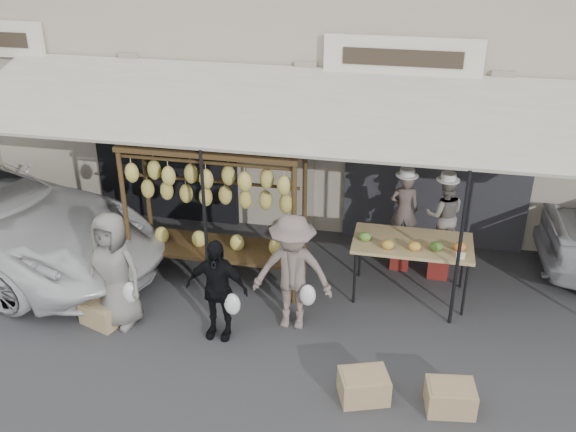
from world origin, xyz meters
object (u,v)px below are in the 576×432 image
Objects in this scene: vendor_left at (404,210)px; customer_mid at (217,289)px; crate_near_b at (450,398)px; crate_near_a at (364,386)px; produce_table at (412,245)px; crate_far at (103,312)px; customer_right at (292,273)px; vendor_right at (444,215)px; customer_left at (114,270)px; banana_rack at (214,188)px.

customer_mid is (-2.30, -2.29, -0.29)m from vendor_left.
customer_mid reaches higher than crate_near_b.
crate_near_b is at bearing 0.93° from crate_near_a.
produce_table is 4.45m from crate_far.
customer_mid is at bearing -158.28° from customer_right.
crate_near_a is (-0.86, -2.98, -0.88)m from vendor_right.
crate_near_a is at bearing -11.64° from crate_far.
produce_table is 1.40× the size of vendor_right.
vendor_left is 2.33m from customer_right.
customer_left is 3.09× the size of crate_far.
vendor_right reaches higher than produce_table.
banana_rack is at bearing 148.53° from crate_near_b.
customer_left reaches higher than crate_far.
customer_mid is at bearing 2.43° from crate_far.
banana_rack is 1.80× the size of customer_mid.
customer_mid is 2.58× the size of crate_near_a.
crate_near_a is (-0.43, -2.29, -0.70)m from produce_table.
vendor_right is at bearing 14.58° from banana_rack.
crate_far is (-4.12, -1.53, -0.71)m from produce_table.
produce_table is 1.18× the size of customer_mid.
banana_rack reaches higher than produce_table.
customer_right is (-1.96, -1.74, -0.21)m from vendor_right.
banana_rack is at bearing 9.75° from vendor_right.
crate_far is at bearing -171.46° from customer_right.
vendor_left is 2.17× the size of crate_near_a.
banana_rack reaches higher than vendor_left.
crate_near_b is (3.04, -0.81, -0.56)m from customer_mid.
banana_rack is at bearing 47.50° from crate_far.
produce_table is 1.02× the size of customer_left.
vendor_left reaches higher than crate_near_b.
vendor_right is at bearing 162.90° from vendor_left.
customer_left is at bearing -159.27° from produce_table.
banana_rack is 4.76× the size of crate_near_b.
vendor_left reaches higher than customer_mid.
customer_left reaches higher than produce_table.
crate_far is (-3.69, 0.76, -0.01)m from crate_near_a.
customer_right reaches higher than customer_left.
vendor_left is 4.38m from customer_left.
crate_near_b is (4.46, -0.80, -0.67)m from customer_left.
produce_table is 1.40× the size of vendor_left.
customer_right is (-1.54, -1.05, -0.03)m from produce_table.
crate_far is at bearing 26.92° from vendor_left.
produce_table is at bearing 103.99° from crate_near_b.
vendor_right is 0.73× the size of customer_left.
banana_rack is 3.53m from crate_near_a.
crate_near_b reaches higher than crate_far.
banana_rack is 1.53× the size of produce_table.
customer_right is at bearing 36.74° from vendor_right.
banana_rack reaches higher than customer_mid.
produce_table is 0.86m from vendor_left.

